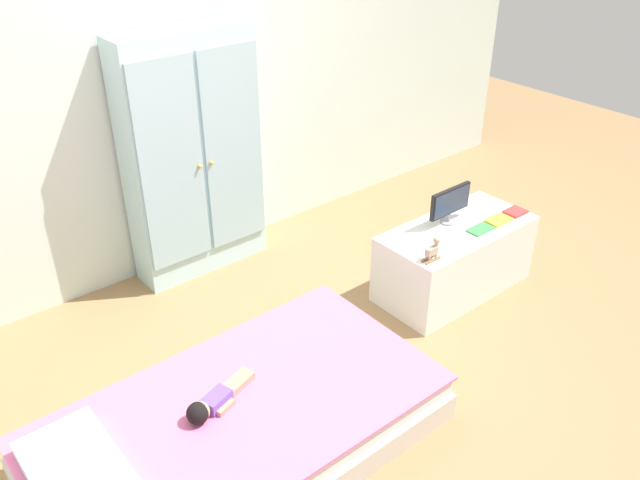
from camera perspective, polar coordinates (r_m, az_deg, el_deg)
ground_plane at (r=3.41m, az=0.07°, el=-12.88°), size 10.00×10.00×0.02m
back_wall at (r=3.95m, az=-15.15°, el=15.11°), size 6.40×0.05×2.70m
bed at (r=3.07m, az=-6.83°, el=-15.84°), size 1.78×0.97×0.25m
doll at (r=2.95m, az=-9.56°, el=-13.89°), size 0.39×0.18×0.10m
wardrobe at (r=4.05m, az=-10.94°, el=7.11°), size 0.83×0.29×1.51m
tv_stand at (r=4.06m, az=11.57°, el=-1.56°), size 0.97×0.46×0.43m
tv_monitor at (r=3.94m, az=11.22°, el=3.19°), size 0.31×0.10×0.22m
rocking_horse_toy at (r=3.58m, az=9.77°, el=-0.81°), size 0.11×0.04×0.13m
book_green at (r=3.95m, az=13.72°, el=0.91°), size 0.16×0.09×0.01m
book_yellow at (r=4.07m, az=15.19°, el=1.68°), size 0.16×0.10×0.02m
book_red at (r=4.20m, az=16.57°, el=2.36°), size 0.13×0.10×0.01m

